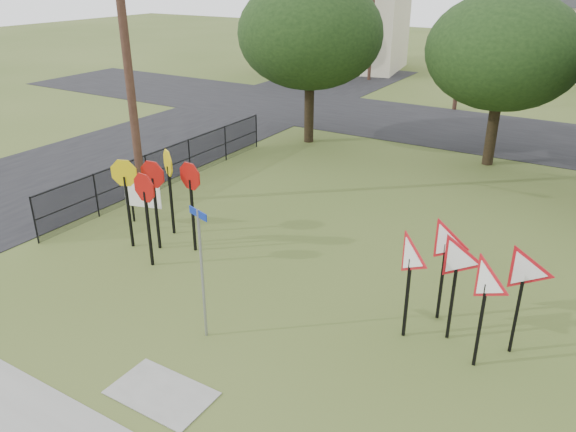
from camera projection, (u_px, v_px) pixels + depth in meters
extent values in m
plane|color=#3E511E|center=(235.00, 331.00, 12.68)|extent=(140.00, 140.00, 0.00)
cube|color=black|center=(155.00, 143.00, 26.18)|extent=(8.00, 50.00, 0.02)
cube|color=black|center=(471.00, 130.00, 28.28)|extent=(60.00, 8.00, 0.02)
cube|color=gray|center=(161.00, 393.00, 10.80)|extent=(2.00, 1.20, 0.02)
cylinder|color=gray|center=(202.00, 276.00, 11.91)|extent=(0.06, 0.06, 3.05)
cube|color=navy|center=(198.00, 214.00, 11.32)|extent=(0.60, 0.22, 0.16)
cube|color=black|center=(157.00, 214.00, 15.98)|extent=(0.07, 0.07, 2.17)
cube|color=black|center=(193.00, 216.00, 15.85)|extent=(0.07, 0.07, 2.17)
cube|color=black|center=(149.00, 229.00, 15.05)|extent=(0.07, 0.07, 2.17)
cube|color=black|center=(129.00, 212.00, 16.09)|extent=(0.07, 0.07, 2.17)
cube|color=black|center=(171.00, 201.00, 16.90)|extent=(0.07, 0.07, 2.17)
cube|color=black|center=(407.00, 298.00, 12.13)|extent=(0.06, 0.06, 1.93)
cube|color=black|center=(452.00, 300.00, 12.06)|extent=(0.06, 0.06, 1.93)
cube|color=black|center=(480.00, 326.00, 11.20)|extent=(0.06, 0.06, 1.93)
cube|color=black|center=(442.00, 282.00, 12.77)|extent=(0.06, 0.06, 1.93)
cube|color=black|center=(517.00, 313.00, 11.61)|extent=(0.06, 0.06, 1.93)
cube|color=black|center=(133.00, 211.00, 18.00)|extent=(0.05, 0.05, 0.72)
cube|color=black|center=(157.00, 218.00, 17.51)|extent=(0.05, 0.05, 0.72)
cube|color=white|center=(142.00, 193.00, 17.47)|extent=(1.19, 0.37, 0.92)
cylinder|color=#482D21|center=(127.00, 55.00, 17.63)|extent=(0.28, 0.28, 10.00)
cylinder|color=#482D21|center=(464.00, 28.00, 30.53)|extent=(0.24, 0.24, 9.00)
cylinder|color=#482D21|center=(372.00, 15.00, 39.02)|extent=(0.24, 0.24, 9.00)
cylinder|color=black|center=(34.00, 220.00, 16.38)|extent=(0.05, 0.05, 1.50)
cylinder|color=black|center=(96.00, 195.00, 18.17)|extent=(0.05, 0.05, 1.50)
cylinder|color=black|center=(147.00, 175.00, 19.97)|extent=(0.05, 0.05, 1.50)
cylinder|color=black|center=(189.00, 158.00, 21.76)|extent=(0.05, 0.05, 1.50)
cylinder|color=black|center=(225.00, 143.00, 23.56)|extent=(0.05, 0.05, 1.50)
cylinder|color=black|center=(256.00, 131.00, 25.35)|extent=(0.05, 0.05, 1.50)
cube|color=black|center=(168.00, 148.00, 20.58)|extent=(0.03, 11.50, 0.03)
cube|color=black|center=(169.00, 166.00, 20.87)|extent=(0.03, 11.50, 0.03)
cube|color=black|center=(169.00, 166.00, 20.87)|extent=(0.01, 11.50, 1.50)
cube|color=beige|center=(345.00, 29.00, 44.65)|extent=(10.08, 8.46, 6.00)
cylinder|color=black|center=(309.00, 114.00, 25.92)|extent=(0.44, 0.44, 2.62)
ellipsoid|color=black|center=(310.00, 34.00, 24.48)|extent=(6.40, 6.40, 4.80)
cylinder|color=black|center=(491.00, 135.00, 22.93)|extent=(0.44, 0.44, 2.45)
ellipsoid|color=black|center=(504.00, 51.00, 21.58)|extent=(6.00, 6.00, 4.50)
cylinder|color=black|center=(298.00, 54.00, 43.13)|extent=(0.44, 0.44, 2.80)
ellipsoid|color=black|center=(298.00, 2.00, 41.60)|extent=(6.80, 6.80, 5.10)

